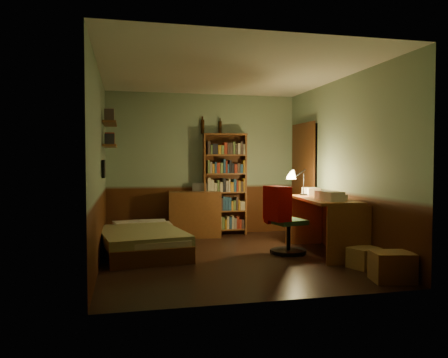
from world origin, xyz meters
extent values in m
cube|color=black|center=(0.00, 0.00, -0.01)|extent=(3.50, 4.00, 0.02)
cube|color=silver|center=(0.00, 0.00, 2.61)|extent=(3.50, 4.00, 0.02)
cube|color=gray|center=(0.00, 2.01, 1.30)|extent=(3.50, 0.02, 2.60)
cube|color=gray|center=(-1.76, 0.00, 1.30)|extent=(0.02, 4.00, 2.60)
cube|color=gray|center=(1.76, 0.00, 1.30)|extent=(0.02, 4.00, 2.60)
cube|color=gray|center=(0.00, -2.01, 1.30)|extent=(3.50, 0.02, 2.60)
cube|color=black|center=(1.72, 1.30, 1.00)|extent=(0.06, 0.90, 2.00)
cube|color=#41210F|center=(1.69, 1.30, 1.00)|extent=(0.02, 0.98, 2.08)
cube|color=olive|center=(-1.19, 0.64, 0.30)|extent=(1.32, 2.14, 0.60)
cube|color=brown|center=(-0.20, 1.76, 0.41)|extent=(0.96, 0.56, 0.82)
cube|color=#B2B2B7|center=(-0.07, 1.89, 0.89)|extent=(0.32, 0.29, 0.15)
cube|color=brown|center=(0.38, 1.85, 0.93)|extent=(0.82, 0.34, 1.87)
cylinder|color=black|center=(-0.02, 1.96, 1.99)|extent=(0.08, 0.08, 0.26)
cylinder|color=black|center=(0.31, 1.96, 1.98)|extent=(0.06, 0.06, 0.23)
cube|color=brown|center=(1.44, -0.07, 0.41)|extent=(0.78, 1.58, 0.82)
cube|color=silver|center=(1.53, 0.60, 0.87)|extent=(0.21, 0.29, 0.11)
cone|color=black|center=(1.37, 0.53, 1.14)|extent=(0.20, 0.20, 0.65)
cube|color=#2C5631|center=(0.93, 0.04, 0.53)|extent=(0.62, 0.57, 1.06)
cube|color=#A80A08|center=(0.80, 0.08, 1.31)|extent=(0.25, 0.43, 0.50)
cube|color=brown|center=(-1.64, 1.10, 1.60)|extent=(0.20, 0.90, 0.03)
cube|color=brown|center=(-1.64, 1.10, 1.95)|extent=(0.20, 0.90, 0.03)
cube|color=black|center=(-1.72, 0.60, 1.25)|extent=(0.04, 0.32, 0.26)
cube|color=olive|center=(1.53, -1.63, 0.17)|extent=(0.51, 0.44, 0.33)
cube|color=olive|center=(1.56, -1.00, 0.13)|extent=(0.45, 0.41, 0.26)
camera|label=1|loc=(-1.42, -5.98, 1.36)|focal=35.00mm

